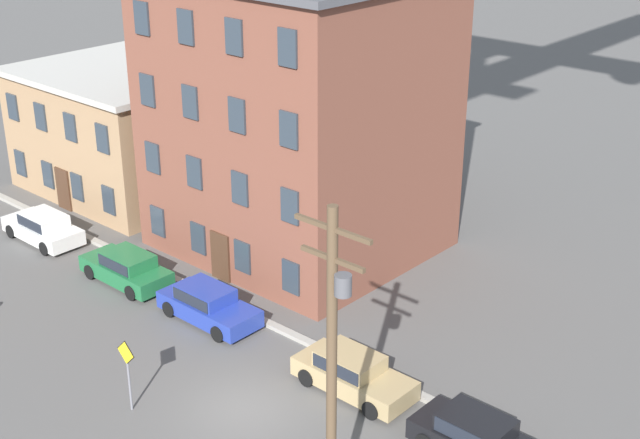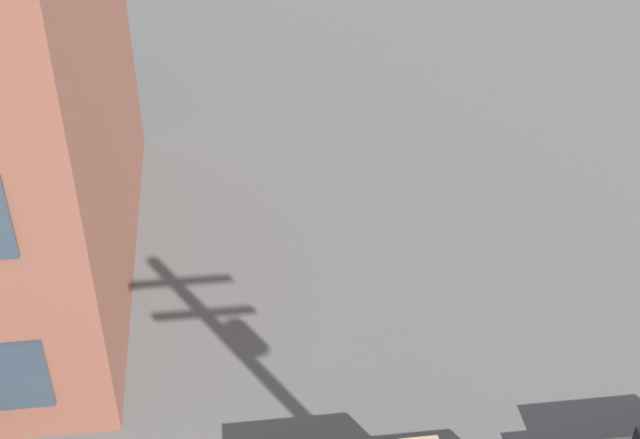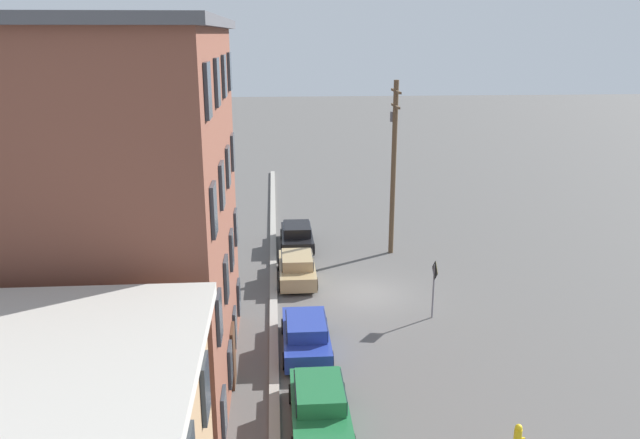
{
  "view_description": "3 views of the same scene",
  "coord_description": "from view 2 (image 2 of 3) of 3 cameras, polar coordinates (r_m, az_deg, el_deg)",
  "views": [
    {
      "loc": [
        18.58,
        -17.01,
        17.91
      ],
      "look_at": [
        0.59,
        3.15,
        6.16
      ],
      "focal_mm": 50.0,
      "sensor_mm": 36.0,
      "label": 1
    },
    {
      "loc": [
        0.1,
        -4.77,
        11.9
      ],
      "look_at": [
        1.31,
        5.29,
        4.69
      ],
      "focal_mm": 50.0,
      "sensor_mm": 36.0,
      "label": 2
    },
    {
      "loc": [
        -27.85,
        4.32,
        12.17
      ],
      "look_at": [
        -0.28,
        2.27,
        3.92
      ],
      "focal_mm": 35.0,
      "sensor_mm": 36.0,
      "label": 3
    }
  ],
  "objects": []
}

